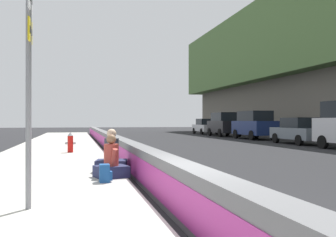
% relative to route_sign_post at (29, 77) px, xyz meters
% --- Properties ---
extents(ground_plane, '(160.00, 160.00, 0.00)m').
position_rel_route_sign_post_xyz_m(ground_plane, '(-0.64, -2.38, -2.21)').
color(ground_plane, '#232326').
rests_on(ground_plane, ground).
extents(sidewalk_strip, '(80.00, 4.40, 0.14)m').
position_rel_route_sign_post_xyz_m(sidewalk_strip, '(-0.64, 0.27, -2.14)').
color(sidewalk_strip, '#B5B2A8').
rests_on(sidewalk_strip, ground_plane).
extents(jersey_barrier, '(76.00, 0.45, 0.85)m').
position_rel_route_sign_post_xyz_m(jersey_barrier, '(-0.64, -2.38, -1.79)').
color(jersey_barrier, slate).
rests_on(jersey_barrier, ground_plane).
extents(route_sign_post, '(0.44, 0.09, 3.60)m').
position_rel_route_sign_post_xyz_m(route_sign_post, '(0.00, 0.00, 0.00)').
color(route_sign_post, gray).
rests_on(route_sign_post, sidewalk_strip).
extents(fire_hydrant, '(0.26, 0.46, 0.88)m').
position_rel_route_sign_post_xyz_m(fire_hydrant, '(10.92, -0.48, -1.62)').
color(fire_hydrant, red).
rests_on(fire_hydrant, sidewalk_strip).
extents(seated_person_foreground, '(0.81, 0.89, 1.05)m').
position_rel_route_sign_post_xyz_m(seated_person_foreground, '(3.12, -1.56, -1.74)').
color(seated_person_foreground, '#23284C').
rests_on(seated_person_foreground, sidewalk_strip).
extents(seated_person_middle, '(0.85, 0.95, 1.16)m').
position_rel_route_sign_post_xyz_m(seated_person_middle, '(4.24, -1.66, -1.71)').
color(seated_person_middle, '#23284C').
rests_on(seated_person_middle, sidewalk_strip).
extents(backpack, '(0.32, 0.28, 0.40)m').
position_rel_route_sign_post_xyz_m(backpack, '(2.41, -1.36, -1.88)').
color(backpack, navy).
rests_on(backpack, sidewalk_strip).
extents(parked_car_fourth, '(4.52, 1.99, 1.71)m').
position_rel_route_sign_post_xyz_m(parked_car_fourth, '(15.93, -14.69, -1.35)').
color(parked_car_fourth, slate).
rests_on(parked_car_fourth, ground_plane).
extents(parked_car_midline, '(4.80, 2.07, 2.28)m').
position_rel_route_sign_post_xyz_m(parked_car_midline, '(22.51, -14.73, -1.03)').
color(parked_car_midline, navy).
rests_on(parked_car_midline, ground_plane).
extents(parked_car_far, '(4.86, 2.19, 2.28)m').
position_rel_route_sign_post_xyz_m(parked_car_far, '(28.57, -14.52, -1.03)').
color(parked_car_far, black).
rests_on(parked_car_far, ground_plane).
extents(parked_car_farther, '(4.52, 2.00, 1.71)m').
position_rel_route_sign_post_xyz_m(parked_car_farther, '(34.50, -14.67, -1.35)').
color(parked_car_farther, silver).
rests_on(parked_car_farther, ground_plane).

